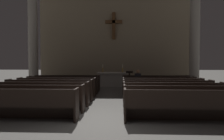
{
  "coord_description": "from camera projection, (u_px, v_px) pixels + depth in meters",
  "views": [
    {
      "loc": [
        0.59,
        -5.8,
        1.7
      ],
      "look_at": [
        0.0,
        7.44,
        1.2
      ],
      "focal_mm": 32.51,
      "sensor_mm": 36.0,
      "label": 1
    }
  ],
  "objects": [
    {
      "name": "pew_right_row_7",
      "position": [
        155.0,
        83.0,
        11.84
      ],
      "size": [
        3.83,
        0.5,
        0.95
      ],
      "color": "black",
      "rests_on": "ground"
    },
    {
      "name": "pew_left_row_4",
      "position": [
        49.0,
        90.0,
        9.0
      ],
      "size": [
        3.83,
        0.5,
        0.95
      ],
      "color": "black",
      "rests_on": "ground"
    },
    {
      "name": "pew_left_row_1",
      "position": [
        13.0,
        104.0,
        5.94
      ],
      "size": [
        3.83,
        0.5,
        0.95
      ],
      "color": "black",
      "rests_on": "ground"
    },
    {
      "name": "apse_with_cross",
      "position": [
        114.0,
        32.0,
        16.49
      ],
      "size": [
        12.09,
        0.5,
        8.4
      ],
      "color": "gray",
      "rests_on": "ground"
    },
    {
      "name": "column_right_second",
      "position": [
        195.0,
        33.0,
        13.57
      ],
      "size": [
        0.98,
        0.98,
        7.5
      ],
      "color": "#ADA89E",
      "rests_on": "ground"
    },
    {
      "name": "pew_right_row_2",
      "position": [
        181.0,
        99.0,
        6.73
      ],
      "size": [
        3.83,
        0.5,
        0.95
      ],
      "color": "black",
      "rests_on": "ground"
    },
    {
      "name": "pew_left_row_6",
      "position": [
        63.0,
        85.0,
        11.04
      ],
      "size": [
        3.83,
        0.5,
        0.95
      ],
      "color": "black",
      "rests_on": "ground"
    },
    {
      "name": "column_left_second",
      "position": [
        33.0,
        34.0,
        14.06
      ],
      "size": [
        0.98,
        0.98,
        7.5
      ],
      "color": "#ADA89E",
      "rests_on": "ground"
    },
    {
      "name": "pew_right_row_1",
      "position": [
        192.0,
        106.0,
        5.71
      ],
      "size": [
        3.83,
        0.5,
        0.95
      ],
      "color": "black",
      "rests_on": "ground"
    },
    {
      "name": "pew_left_row_7",
      "position": [
        68.0,
        83.0,
        12.06
      ],
      "size": [
        3.83,
        0.5,
        0.95
      ],
      "color": "black",
      "rests_on": "ground"
    },
    {
      "name": "lone_worshipper",
      "position": [
        138.0,
        81.0,
        10.89
      ],
      "size": [
        0.32,
        0.43,
        1.32
      ],
      "color": "#26262B",
      "rests_on": "ground"
    },
    {
      "name": "ground_plane",
      "position": [
        101.0,
        121.0,
        5.88
      ],
      "size": [
        80.0,
        80.0,
        0.0
      ],
      "primitive_type": "plane",
      "color": "#66635E"
    },
    {
      "name": "candlestick_right",
      "position": [
        123.0,
        70.0,
        14.29
      ],
      "size": [
        0.16,
        0.16,
        0.56
      ],
      "color": "#B79338",
      "rests_on": "altar"
    },
    {
      "name": "lectern",
      "position": [
        129.0,
        80.0,
        13.1
      ],
      "size": [
        0.44,
        0.36,
        1.15
      ],
      "color": "black",
      "rests_on": "ground"
    },
    {
      "name": "pew_right_row_6",
      "position": [
        158.0,
        85.0,
        10.81
      ],
      "size": [
        3.83,
        0.5,
        0.95
      ],
      "color": "black",
      "rests_on": "ground"
    },
    {
      "name": "pew_left_row_3",
      "position": [
        40.0,
        93.0,
        7.98
      ],
      "size": [
        3.83,
        0.5,
        0.95
      ],
      "color": "black",
      "rests_on": "ground"
    },
    {
      "name": "pew_right_row_4",
      "position": [
        167.0,
        91.0,
        8.77
      ],
      "size": [
        3.83,
        0.5,
        0.95
      ],
      "color": "black",
      "rests_on": "ground"
    },
    {
      "name": "candlestick_left",
      "position": [
        103.0,
        70.0,
        14.36
      ],
      "size": [
        0.16,
        0.16,
        0.56
      ],
      "color": "#B79338",
      "rests_on": "altar"
    },
    {
      "name": "pew_left_row_5",
      "position": [
        57.0,
        87.0,
        10.02
      ],
      "size": [
        3.83,
        0.5,
        0.95
      ],
      "color": "black",
      "rests_on": "ground"
    },
    {
      "name": "pew_left_row_2",
      "position": [
        29.0,
        98.0,
        6.96
      ],
      "size": [
        3.83,
        0.5,
        0.95
      ],
      "color": "black",
      "rests_on": "ground"
    },
    {
      "name": "altar",
      "position": [
        113.0,
        79.0,
        14.35
      ],
      "size": [
        2.2,
        0.9,
        1.01
      ],
      "color": "#A8A399",
      "rests_on": "ground"
    },
    {
      "name": "pew_right_row_3",
      "position": [
        173.0,
        94.0,
        7.75
      ],
      "size": [
        3.83,
        0.5,
        0.95
      ],
      "color": "black",
      "rests_on": "ground"
    },
    {
      "name": "pew_right_row_5",
      "position": [
        162.0,
        88.0,
        9.79
      ],
      "size": [
        3.83,
        0.5,
        0.95
      ],
      "color": "black",
      "rests_on": "ground"
    }
  ]
}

